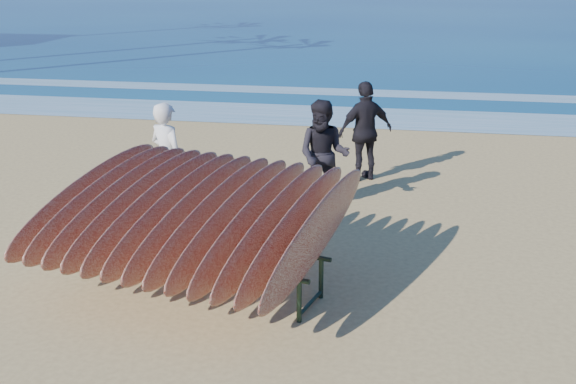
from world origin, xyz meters
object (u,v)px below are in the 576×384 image
(person_dark_b, at_px, (365,131))
(person_dark_a, at_px, (324,155))
(surfboard_rack, at_px, (195,214))
(person_white, at_px, (167,159))

(person_dark_b, bearing_deg, person_dark_a, 39.61)
(surfboard_rack, distance_m, person_white, 2.74)
(surfboard_rack, distance_m, person_dark_a, 3.36)
(surfboard_rack, height_order, person_white, person_white)
(person_white, relative_size, person_dark_a, 1.01)
(person_white, relative_size, person_dark_b, 0.99)
(surfboard_rack, xyz_separation_m, person_dark_a, (1.10, 3.17, -0.07))
(surfboard_rack, relative_size, person_dark_b, 2.15)
(person_white, bearing_deg, surfboard_rack, 145.88)
(person_white, distance_m, person_dark_a, 2.42)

